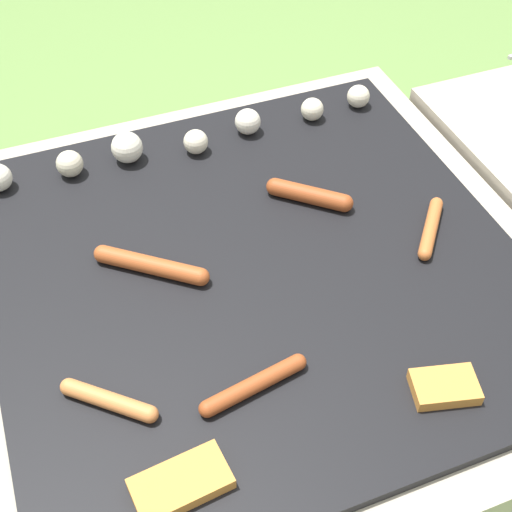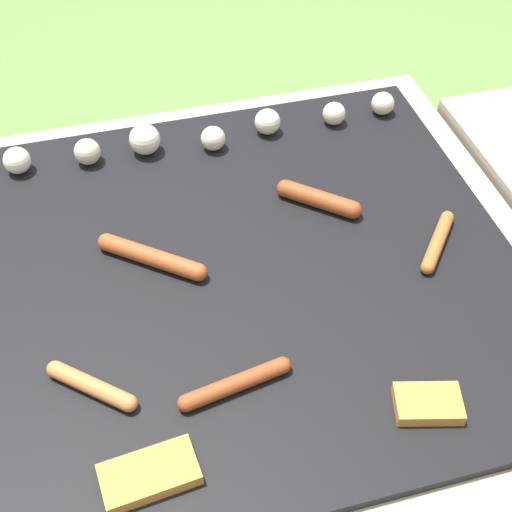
% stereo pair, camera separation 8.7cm
% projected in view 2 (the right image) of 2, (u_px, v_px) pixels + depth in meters
% --- Properties ---
extents(ground_plane, '(14.00, 14.00, 0.00)m').
position_uv_depth(ground_plane, '(256.00, 406.00, 1.50)').
color(ground_plane, '#608442').
extents(grill, '(0.98, 0.98, 0.44)m').
position_uv_depth(grill, '(256.00, 344.00, 1.34)').
color(grill, '#A89E8C').
rests_on(grill, ground_plane).
extents(sausage_back_center, '(0.17, 0.05, 0.02)m').
position_uv_depth(sausage_back_center, '(235.00, 384.00, 1.01)').
color(sausage_back_center, '#93421E').
rests_on(sausage_back_center, grill).
extents(sausage_back_left, '(0.16, 0.14, 0.03)m').
position_uv_depth(sausage_back_left, '(152.00, 257.00, 1.17)').
color(sausage_back_left, '#A34C23').
rests_on(sausage_back_left, grill).
extents(sausage_front_right, '(0.12, 0.11, 0.02)m').
position_uv_depth(sausage_front_right, '(91.00, 386.00, 1.01)').
color(sausage_front_right, '#C6753D').
rests_on(sausage_front_right, grill).
extents(sausage_front_left, '(0.11, 0.12, 0.02)m').
position_uv_depth(sausage_front_left, '(438.00, 242.00, 1.20)').
color(sausage_front_left, '#B7602D').
rests_on(sausage_front_left, grill).
extents(sausage_front_center, '(0.13, 0.12, 0.03)m').
position_uv_depth(sausage_front_center, '(319.00, 199.00, 1.27)').
color(sausage_front_center, '#93421E').
rests_on(sausage_front_center, grill).
extents(bread_slice_left, '(0.10, 0.08, 0.02)m').
position_uv_depth(bread_slice_left, '(428.00, 404.00, 0.99)').
color(bread_slice_left, '#D18438').
rests_on(bread_slice_left, grill).
extents(bread_slice_center, '(0.13, 0.08, 0.02)m').
position_uv_depth(bread_slice_center, '(149.00, 474.00, 0.92)').
color(bread_slice_center, '#D18438').
rests_on(bread_slice_center, grill).
extents(mushroom_row, '(0.78, 0.08, 0.06)m').
position_uv_depth(mushroom_row, '(195.00, 134.00, 1.39)').
color(mushroom_row, silver).
rests_on(mushroom_row, grill).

